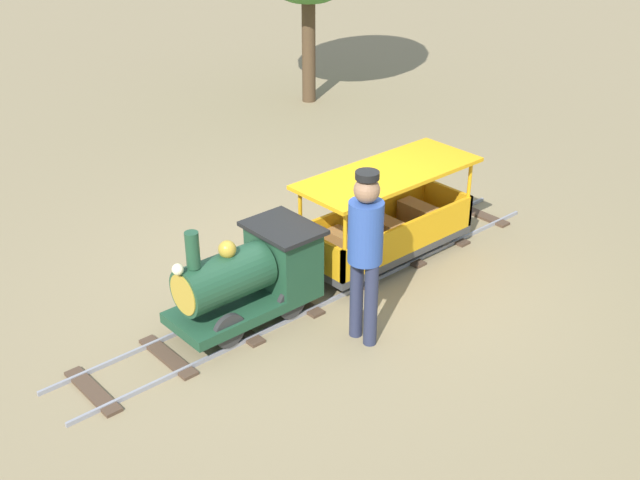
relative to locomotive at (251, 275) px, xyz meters
name	(u,v)px	position (x,y,z in m)	size (l,w,h in m)	color
ground_plane	(336,282)	(0.00, -1.05, -0.48)	(60.00, 60.00, 0.00)	#8C7A56
track	(322,287)	(0.00, -0.86, -0.47)	(0.74, 5.70, 0.04)	gray
locomotive	(251,275)	(0.00, 0.00, 0.00)	(0.70, 1.45, 1.07)	#1E472D
passenger_car	(387,223)	(0.00, -1.76, -0.06)	(0.80, 2.00, 0.97)	#3F3F3F
conductor_person	(365,245)	(-0.90, -0.55, 0.47)	(0.30, 0.30, 1.62)	#282D47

